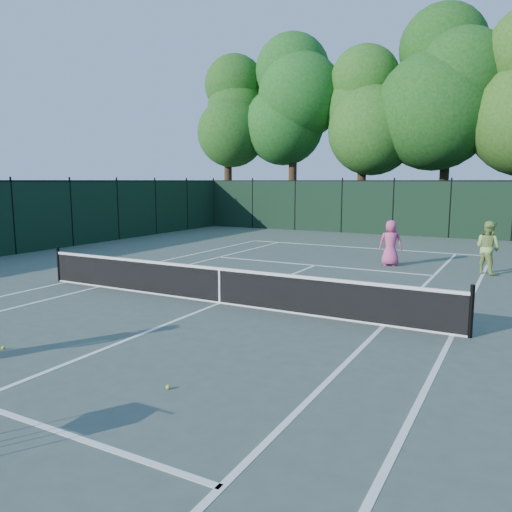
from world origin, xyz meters
The scene contains 18 objects.
ground centered at (0.00, 0.00, 0.00)m, with size 90.00×90.00×0.00m, color #435147.
sideline_doubles_left centered at (-5.49, 0.00, 0.00)m, with size 0.10×23.77×0.01m, color white.
sideline_doubles_right centered at (5.49, 0.00, 0.00)m, with size 0.10×23.77×0.01m, color white.
sideline_singles_left centered at (-4.12, 0.00, 0.00)m, with size 0.10×23.77×0.01m, color white.
sideline_singles_right centered at (4.12, 0.00, 0.00)m, with size 0.10×23.77×0.01m, color white.
baseline_far centered at (0.00, 11.88, 0.00)m, with size 10.97×0.10×0.01m, color white.
service_line_far centered at (0.00, 6.40, 0.00)m, with size 8.23×0.10×0.01m, color white.
center_service_line centered at (0.00, 0.00, 0.00)m, with size 0.10×12.80×0.01m, color white.
tennis_net centered at (0.00, 0.00, 0.48)m, with size 11.69×0.09×1.06m.
fence_far centered at (0.00, 18.00, 1.50)m, with size 24.00×0.05×3.00m, color black.
tree_0 centered at (-13.00, 21.50, 8.16)m, with size 6.40×6.40×13.14m.
tree_1 centered at (-8.00, 22.00, 8.69)m, with size 6.80×6.80×13.98m.
tree_2 centered at (-3.00, 21.80, 7.73)m, with size 6.00×6.00×12.40m.
tree_3 centered at (2.00, 22.30, 9.01)m, with size 7.00×7.00×14.45m.
player_pink centered at (2.38, 7.67, 0.82)m, with size 0.91×0.71×1.65m.
player_green centered at (5.57, 7.58, 0.87)m, with size 1.07×1.02×1.74m.
loose_ball_near_cart centered at (2.15, -4.76, 0.03)m, with size 0.07×0.07×0.07m, color #B1CD2A.
loose_ball_midcourt centered at (-1.59, -4.80, 0.03)m, with size 0.07×0.07×0.07m, color #BCCD29.
Camera 1 is at (6.62, -10.26, 3.05)m, focal length 35.00 mm.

